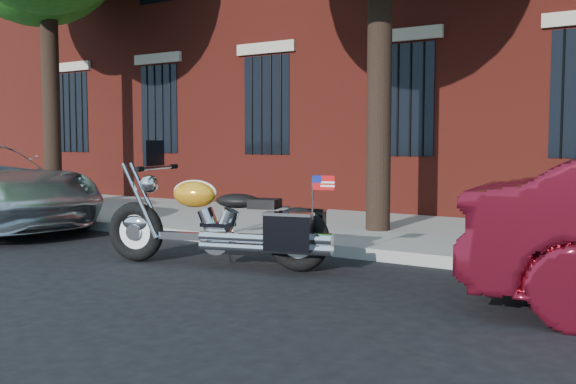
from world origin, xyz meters
The scene contains 4 objects.
ground centered at (0.00, 0.00, 0.00)m, with size 120.00×120.00×0.00m, color black.
curb centered at (0.00, 1.38, 0.07)m, with size 40.00×0.16×0.15m, color gray.
sidewalk centered at (0.00, 3.26, 0.07)m, with size 40.00×3.60×0.15m, color gray.
motorcycle centered at (-0.09, 0.01, 0.50)m, with size 2.91×1.29×1.47m.
Camera 1 is at (4.51, -5.77, 1.45)m, focal length 40.00 mm.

